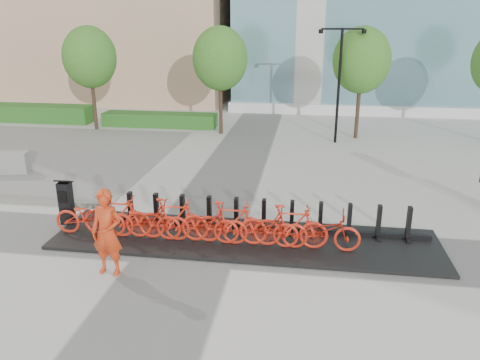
# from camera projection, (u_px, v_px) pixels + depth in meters

# --- Properties ---
(ground) EXTENTS (120.00, 120.00, 0.00)m
(ground) POSITION_uv_depth(u_px,v_px,m) (192.00, 243.00, 11.66)
(ground) COLOR beige
(gravel_patch) EXTENTS (14.00, 14.00, 0.00)m
(gravel_patch) POSITION_uv_depth(u_px,v_px,m) (0.00, 153.00, 19.61)
(gravel_patch) COLOR #625F5C
(gravel_patch) RESTS_ON ground
(hedge_a) EXTENTS (10.00, 1.40, 0.90)m
(hedge_a) POSITION_uv_depth(u_px,v_px,m) (6.00, 112.00, 26.11)
(hedge_a) COLOR #26721D
(hedge_a) RESTS_ON ground
(hedge_b) EXTENTS (6.00, 1.20, 0.70)m
(hedge_b) POSITION_uv_depth(u_px,v_px,m) (160.00, 120.00, 24.61)
(hedge_b) COLOR #26721D
(hedge_b) RESTS_ON ground
(tree_0) EXTENTS (2.60, 2.60, 5.10)m
(tree_0) POSITION_uv_depth(u_px,v_px,m) (90.00, 57.00, 22.87)
(tree_0) COLOR #433122
(tree_0) RESTS_ON ground
(tree_1) EXTENTS (2.60, 2.60, 5.10)m
(tree_1) POSITION_uv_depth(u_px,v_px,m) (220.00, 59.00, 21.97)
(tree_1) COLOR #433122
(tree_1) RESTS_ON ground
(tree_2) EXTENTS (2.60, 2.60, 5.10)m
(tree_2) POSITION_uv_depth(u_px,v_px,m) (362.00, 60.00, 21.07)
(tree_2) COLOR #433122
(tree_2) RESTS_ON ground
(streetlamp) EXTENTS (2.00, 0.20, 5.00)m
(streetlamp) POSITION_uv_depth(u_px,v_px,m) (340.00, 73.00, 20.41)
(streetlamp) COLOR black
(streetlamp) RESTS_ON ground
(dock_pad) EXTENTS (9.60, 2.40, 0.08)m
(dock_pad) POSITION_uv_depth(u_px,v_px,m) (245.00, 239.00, 11.75)
(dock_pad) COLOR black
(dock_pad) RESTS_ON ground
(dock_rail_posts) EXTENTS (8.02, 0.50, 0.85)m
(dock_rail_posts) POSITION_uv_depth(u_px,v_px,m) (250.00, 215.00, 12.04)
(dock_rail_posts) COLOR black
(dock_rail_posts) RESTS_ON dock_pad
(bike_0) EXTENTS (1.86, 0.65, 0.97)m
(bike_0) POSITION_uv_depth(u_px,v_px,m) (90.00, 216.00, 11.79)
(bike_0) COLOR red
(bike_0) RESTS_ON dock_pad
(bike_1) EXTENTS (1.80, 0.51, 1.08)m
(bike_1) POSITION_uv_depth(u_px,v_px,m) (117.00, 216.00, 11.68)
(bike_1) COLOR red
(bike_1) RESTS_ON dock_pad
(bike_2) EXTENTS (1.86, 0.65, 0.97)m
(bike_2) POSITION_uv_depth(u_px,v_px,m) (145.00, 220.00, 11.59)
(bike_2) COLOR red
(bike_2) RESTS_ON dock_pad
(bike_3) EXTENTS (1.80, 0.51, 1.08)m
(bike_3) POSITION_uv_depth(u_px,v_px,m) (173.00, 220.00, 11.48)
(bike_3) COLOR red
(bike_3) RESTS_ON dock_pad
(bike_4) EXTENTS (1.86, 0.65, 0.97)m
(bike_4) POSITION_uv_depth(u_px,v_px,m) (202.00, 223.00, 11.40)
(bike_4) COLOR red
(bike_4) RESTS_ON dock_pad
(bike_5) EXTENTS (1.80, 0.51, 1.08)m
(bike_5) POSITION_uv_depth(u_px,v_px,m) (231.00, 223.00, 11.28)
(bike_5) COLOR red
(bike_5) RESTS_ON dock_pad
(bike_6) EXTENTS (1.86, 0.65, 0.97)m
(bike_6) POSITION_uv_depth(u_px,v_px,m) (260.00, 227.00, 11.20)
(bike_6) COLOR red
(bike_6) RESTS_ON dock_pad
(bike_7) EXTENTS (1.80, 0.51, 1.08)m
(bike_7) POSITION_uv_depth(u_px,v_px,m) (290.00, 227.00, 11.08)
(bike_7) COLOR red
(bike_7) RESTS_ON dock_pad
(bike_8) EXTENTS (1.86, 0.65, 0.97)m
(bike_8) POSITION_uv_depth(u_px,v_px,m) (321.00, 231.00, 11.00)
(bike_8) COLOR red
(bike_8) RESTS_ON dock_pad
(kiosk) EXTENTS (0.40, 0.34, 1.27)m
(kiosk) POSITION_uv_depth(u_px,v_px,m) (66.00, 202.00, 12.41)
(kiosk) COLOR black
(kiosk) RESTS_ON dock_pad
(worker_red) EXTENTS (0.75, 0.53, 1.93)m
(worker_red) POSITION_uv_depth(u_px,v_px,m) (107.00, 233.00, 9.96)
(worker_red) COLOR red
(worker_red) RESTS_ON ground
(jersey_barrier) EXTENTS (2.07, 0.91, 0.78)m
(jersey_barrier) POSITION_uv_depth(u_px,v_px,m) (0.00, 163.00, 16.95)
(jersey_barrier) COLOR gray
(jersey_barrier) RESTS_ON ground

